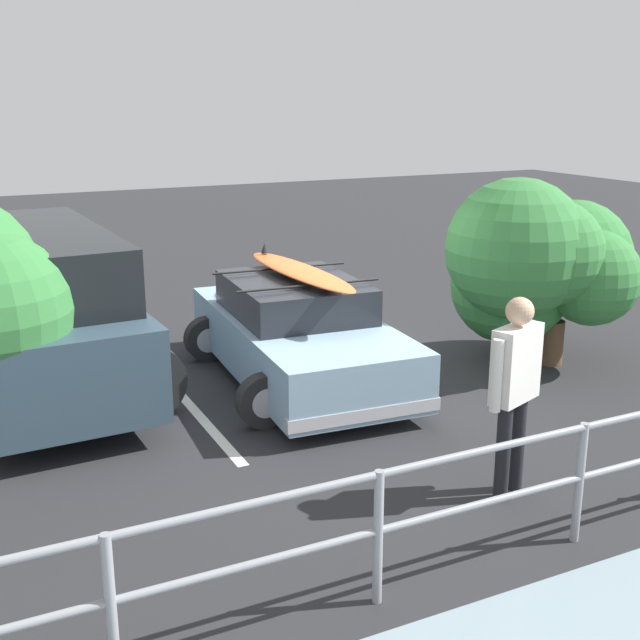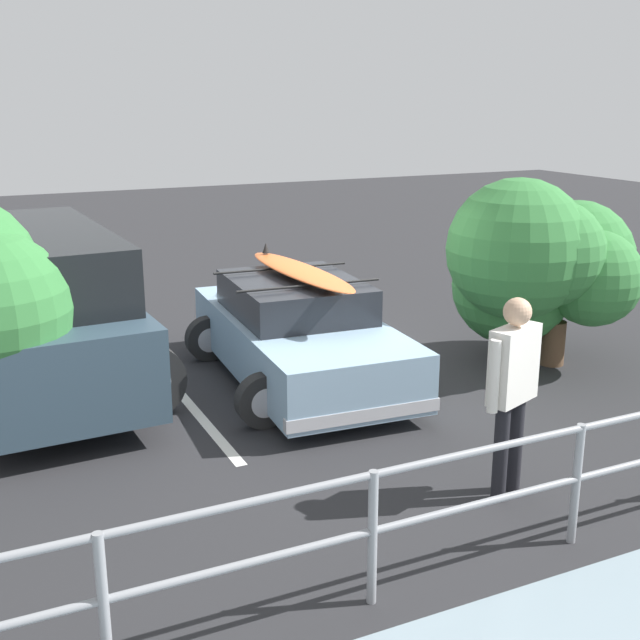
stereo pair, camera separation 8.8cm
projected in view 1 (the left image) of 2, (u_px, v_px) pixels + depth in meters
name	position (u px, v px, depth m)	size (l,w,h in m)	color
ground_plane	(329.00, 375.00, 10.38)	(44.00, 44.00, 0.02)	#28282B
parking_stripe	(185.00, 399.00, 9.54)	(3.97, 0.12, 0.00)	silver
sedan_car	(298.00, 333.00, 10.04)	(2.52, 4.10, 1.56)	#8CADC6
suv_car	(33.00, 310.00, 9.52)	(2.84, 4.91, 1.99)	#334756
person_bystander	(515.00, 379.00, 7.00)	(0.68, 0.38, 1.84)	black
railing_fence	(487.00, 487.00, 5.95)	(9.34, 0.11, 1.03)	gray
bush_near_left	(540.00, 263.00, 10.45)	(2.88, 2.24, 2.52)	brown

